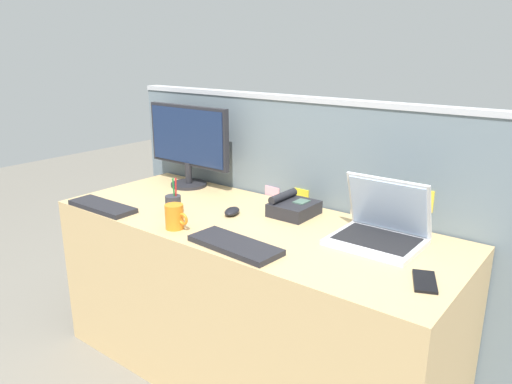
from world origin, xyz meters
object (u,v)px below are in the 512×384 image
object	(u,v)px
desktop_monitor	(188,141)
pen_cup	(173,205)
laptop	(381,227)
desk_phone	(293,207)
computer_mouse_right_hand	(232,211)
keyboard_main	(235,245)
coffee_mug	(175,217)
keyboard_spare	(102,206)
cell_phone_black_slab	(425,281)

from	to	relation	value
desktop_monitor	pen_cup	world-z (taller)	desktop_monitor
desktop_monitor	laptop	size ratio (longest dim) A/B	1.63
desk_phone	computer_mouse_right_hand	world-z (taller)	desk_phone
keyboard_main	coffee_mug	xyz separation A→B (m)	(-0.33, 0.00, 0.04)
keyboard_spare	keyboard_main	bearing A→B (deg)	1.54
cell_phone_black_slab	coffee_mug	size ratio (longest dim) A/B	1.33
laptop	keyboard_spare	bearing A→B (deg)	-160.42
keyboard_main	pen_cup	size ratio (longest dim) A/B	2.15
coffee_mug	keyboard_spare	bearing A→B (deg)	-176.15
pen_cup	coffee_mug	size ratio (longest dim) A/B	1.51
computer_mouse_right_hand	coffee_mug	distance (m)	0.29
keyboard_spare	laptop	bearing A→B (deg)	19.02
keyboard_main	keyboard_spare	size ratio (longest dim) A/B	1.03
cell_phone_black_slab	coffee_mug	world-z (taller)	coffee_mug
pen_cup	cell_phone_black_slab	bearing A→B (deg)	2.21
keyboard_spare	coffee_mug	xyz separation A→B (m)	(0.46, 0.03, 0.04)
pen_cup	desktop_monitor	bearing A→B (deg)	126.59
keyboard_main	coffee_mug	distance (m)	0.33
desktop_monitor	keyboard_spare	world-z (taller)	desktop_monitor
desk_phone	pen_cup	xyz separation A→B (m)	(-0.42, -0.33, 0.01)
coffee_mug	pen_cup	bearing A→B (deg)	139.17
desktop_monitor	cell_phone_black_slab	size ratio (longest dim) A/B	3.52
pen_cup	cell_phone_black_slab	world-z (taller)	pen_cup
desk_phone	cell_phone_black_slab	world-z (taller)	desk_phone
desktop_monitor	desk_phone	world-z (taller)	desktop_monitor
laptop	desk_phone	world-z (taller)	laptop
coffee_mug	desktop_monitor	bearing A→B (deg)	129.94
desk_phone	coffee_mug	size ratio (longest dim) A/B	1.73
laptop	coffee_mug	size ratio (longest dim) A/B	2.88
desk_phone	coffee_mug	bearing A→B (deg)	-123.07
desktop_monitor	pen_cup	distance (m)	0.52
computer_mouse_right_hand	coffee_mug	size ratio (longest dim) A/B	0.87
desk_phone	desktop_monitor	bearing A→B (deg)	175.66
laptop	desk_phone	distance (m)	0.44
desktop_monitor	keyboard_spare	xyz separation A→B (m)	(-0.04, -0.53, -0.23)
computer_mouse_right_hand	cell_phone_black_slab	bearing A→B (deg)	-25.04
keyboard_spare	cell_phone_black_slab	size ratio (longest dim) A/B	2.37
desktop_monitor	keyboard_spare	bearing A→B (deg)	-94.44
laptop	computer_mouse_right_hand	xyz separation A→B (m)	(-0.65, -0.12, -0.04)
desktop_monitor	keyboard_main	xyz separation A→B (m)	(0.74, -0.50, -0.23)
desk_phone	keyboard_spare	distance (m)	0.89
desk_phone	keyboard_spare	size ratio (longest dim) A/B	0.55
desktop_monitor	keyboard_main	size ratio (longest dim) A/B	1.44
laptop	coffee_mug	world-z (taller)	laptop
cell_phone_black_slab	keyboard_spare	bearing A→B (deg)	164.24
coffee_mug	laptop	bearing A→B (deg)	28.23
desk_phone	coffee_mug	xyz separation A→B (m)	(-0.29, -0.44, 0.02)
laptop	keyboard_main	size ratio (longest dim) A/B	0.89
desk_phone	keyboard_main	distance (m)	0.45
keyboard_spare	pen_cup	xyz separation A→B (m)	(0.33, 0.14, 0.04)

